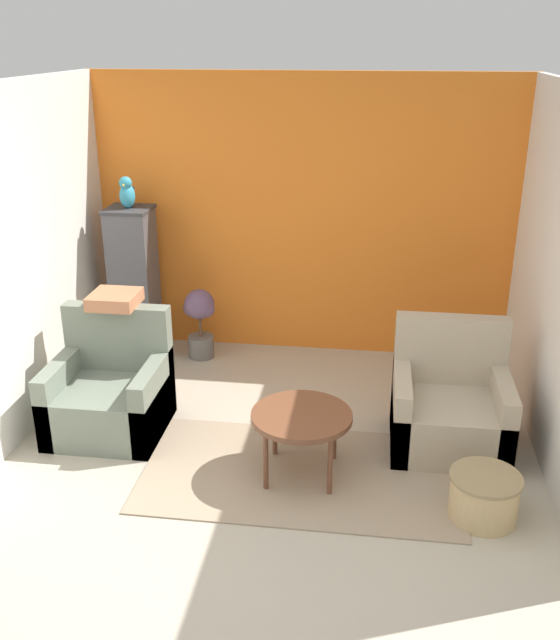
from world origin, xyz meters
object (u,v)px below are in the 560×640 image
(armchair_left, at_px, (110,395))
(potted_plant, at_px, (200,317))
(coffee_table, at_px, (302,419))
(armchair_right, at_px, (449,409))
(parrot, at_px, (127,193))
(birdcage, at_px, (135,285))
(wicker_basket, at_px, (484,495))

(armchair_left, xyz_separation_m, potted_plant, (0.36, 1.38, 0.11))
(coffee_table, distance_m, armchair_left, 1.58)
(armchair_right, xyz_separation_m, potted_plant, (-2.18, 1.26, 0.11))
(armchair_right, xyz_separation_m, parrot, (-2.77, 1.24, 1.26))
(birdcage, distance_m, parrot, 0.85)
(armchair_right, relative_size, birdcage, 0.65)
(birdcage, distance_m, wicker_basket, 3.64)
(coffee_table, relative_size, potted_plant, 1.03)
(coffee_table, bearing_deg, potted_plant, 122.39)
(birdcage, bearing_deg, wicker_basket, -35.68)
(armchair_right, relative_size, potted_plant, 1.37)
(parrot, bearing_deg, wicker_basket, -35.72)
(armchair_right, distance_m, potted_plant, 2.52)
(coffee_table, xyz_separation_m, armchair_left, (-1.51, 0.43, -0.15))
(coffee_table, height_order, potted_plant, potted_plant)
(armchair_right, height_order, potted_plant, armchair_right)
(potted_plant, distance_m, wicker_basket, 3.16)
(potted_plant, bearing_deg, armchair_right, -30.10)
(armchair_left, height_order, armchair_right, same)
(birdcage, xyz_separation_m, potted_plant, (0.60, 0.02, -0.30))
(armchair_left, relative_size, birdcage, 0.65)
(parrot, bearing_deg, armchair_right, -24.15)
(armchair_right, bearing_deg, armchair_left, -177.40)
(armchair_left, height_order, parrot, parrot)
(armchair_left, height_order, wicker_basket, armchair_left)
(armchair_left, relative_size, armchair_right, 1.00)
(birdcage, height_order, parrot, parrot)
(coffee_table, distance_m, wicker_basket, 1.25)
(armchair_right, xyz_separation_m, birdcage, (-2.77, 1.24, 0.41))
(armchair_left, xyz_separation_m, birdcage, (-0.23, 1.36, 0.41))
(coffee_table, relative_size, birdcage, 0.48)
(parrot, xyz_separation_m, wicker_basket, (2.93, -2.10, -1.38))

